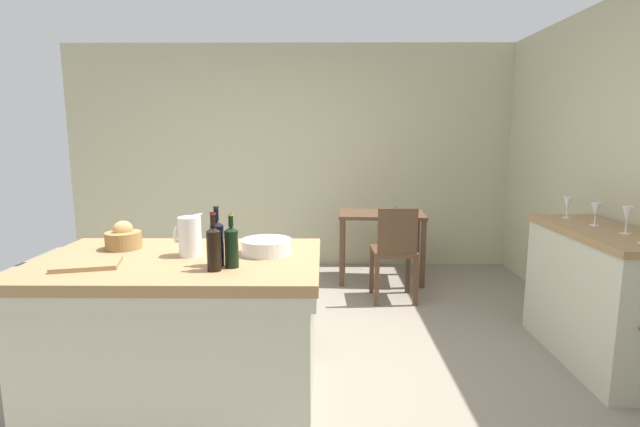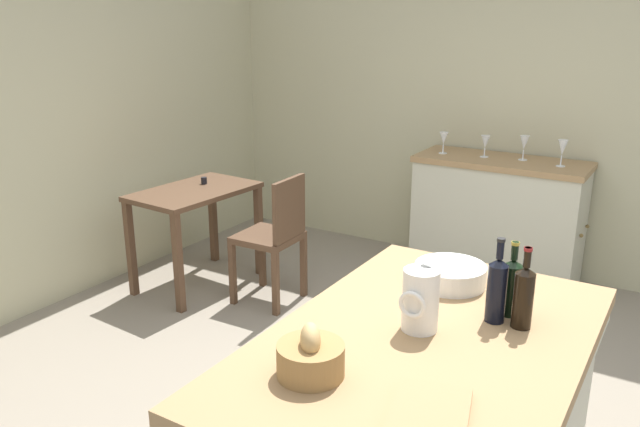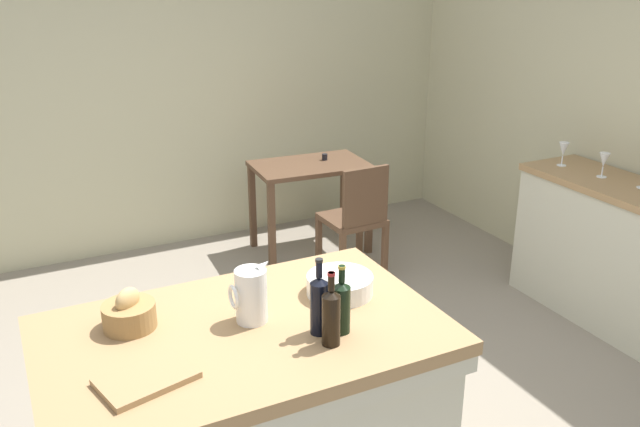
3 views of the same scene
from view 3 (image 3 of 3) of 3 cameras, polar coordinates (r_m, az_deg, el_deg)
The scene contains 15 objects.
ground_plane at distance 3.76m, azimuth -1.73°, elevation -16.27°, with size 6.76×6.76×0.00m, color gray.
wall_back at distance 5.56m, azimuth -13.42°, elevation 10.22°, with size 5.32×0.12×2.60m, color #B7B28E.
island_table at distance 2.98m, azimuth -6.21°, elevation -16.39°, with size 1.61×1.02×0.88m.
side_cabinet at distance 4.82m, azimuth 23.16°, elevation -2.88°, with size 0.52×1.25×0.94m.
writing_desk at distance 5.40m, azimuth -0.86°, elevation 3.02°, with size 0.94×0.62×0.79m.
wooden_chair at distance 4.89m, azimuth 3.07°, elevation -0.41°, with size 0.41×0.41×0.91m.
pitcher at distance 2.75m, azimuth -5.88°, elevation -6.89°, with size 0.17×0.13×0.27m.
wash_bowl at distance 2.98m, azimuth 1.69°, elevation -6.05°, with size 0.29×0.29×0.09m, color white.
bread_basket at distance 2.82m, azimuth -15.88°, elevation -8.16°, with size 0.21×0.21×0.17m.
cutting_board at distance 2.50m, azimuth -14.49°, elevation -13.39°, with size 0.32×0.22×0.02m, color #99754C.
wine_bottle_dark at distance 2.66m, azimuth 1.82°, elevation -7.79°, with size 0.07×0.07×0.29m.
wine_bottle_amber at distance 2.65m, azimuth -0.08°, elevation -7.64°, with size 0.07×0.07×0.32m.
wine_bottle_green at distance 2.58m, azimuth 0.94°, elevation -8.65°, with size 0.07×0.07×0.30m.
wine_glass_middle at distance 4.72m, azimuth 22.92°, elevation 4.14°, with size 0.07×0.07×0.16m.
wine_glass_right at distance 4.89m, azimuth 19.93°, elevation 5.09°, with size 0.07×0.07×0.16m.
Camera 3 is at (-1.24, -2.73, 2.27)m, focal length 37.76 mm.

